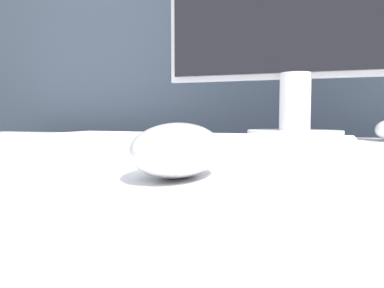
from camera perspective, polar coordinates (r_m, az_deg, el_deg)
partition_panel at (r=1.09m, az=13.79°, el=-0.35°), size 5.00×0.03×1.35m
computer_mouse_near at (r=0.30m, az=-2.17°, el=-0.87°), size 0.08×0.12×0.04m
keyboard at (r=0.52m, az=0.05°, el=0.14°), size 0.45×0.13×0.02m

